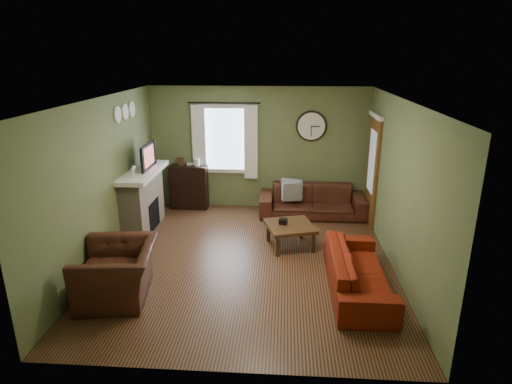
# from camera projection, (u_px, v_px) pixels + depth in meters

# --- Properties ---
(floor) EXTENTS (4.60, 5.20, 0.00)m
(floor) POSITION_uv_depth(u_px,v_px,m) (248.00, 260.00, 7.03)
(floor) COLOR #50321F
(floor) RESTS_ON ground
(ceiling) EXTENTS (4.60, 5.20, 0.00)m
(ceiling) POSITION_uv_depth(u_px,v_px,m) (247.00, 99.00, 6.22)
(ceiling) COLOR white
(ceiling) RESTS_ON ground
(wall_left) EXTENTS (0.00, 5.20, 2.60)m
(wall_left) POSITION_uv_depth(u_px,v_px,m) (103.00, 182.00, 6.77)
(wall_left) COLOR #606F41
(wall_left) RESTS_ON ground
(wall_right) EXTENTS (0.00, 5.20, 2.60)m
(wall_right) POSITION_uv_depth(u_px,v_px,m) (399.00, 188.00, 6.48)
(wall_right) COLOR #606F41
(wall_right) RESTS_ON ground
(wall_back) EXTENTS (4.60, 0.00, 2.60)m
(wall_back) POSITION_uv_depth(u_px,v_px,m) (258.00, 149.00, 9.09)
(wall_back) COLOR #606F41
(wall_back) RESTS_ON ground
(wall_front) EXTENTS (4.60, 0.00, 2.60)m
(wall_front) POSITION_uv_depth(u_px,v_px,m) (225.00, 263.00, 4.16)
(wall_front) COLOR #606F41
(wall_front) RESTS_ON ground
(fireplace) EXTENTS (0.40, 1.40, 1.10)m
(fireplace) POSITION_uv_depth(u_px,v_px,m) (143.00, 202.00, 8.09)
(fireplace) COLOR tan
(fireplace) RESTS_ON floor
(firebox) EXTENTS (0.04, 0.60, 0.55)m
(firebox) POSITION_uv_depth(u_px,v_px,m) (154.00, 215.00, 8.15)
(firebox) COLOR black
(firebox) RESTS_ON fireplace
(mantel) EXTENTS (0.58, 1.60, 0.08)m
(mantel) POSITION_uv_depth(u_px,v_px,m) (142.00, 172.00, 7.90)
(mantel) COLOR white
(mantel) RESTS_ON fireplace
(tv) EXTENTS (0.08, 0.60, 0.35)m
(tv) POSITION_uv_depth(u_px,v_px,m) (145.00, 159.00, 7.97)
(tv) COLOR black
(tv) RESTS_ON mantel
(tv_screen) EXTENTS (0.02, 0.62, 0.36)m
(tv_screen) POSITION_uv_depth(u_px,v_px,m) (148.00, 156.00, 7.95)
(tv_screen) COLOR #994C3F
(tv_screen) RESTS_ON mantel
(medallion_left) EXTENTS (0.28, 0.28, 0.03)m
(medallion_left) POSITION_uv_depth(u_px,v_px,m) (118.00, 114.00, 7.24)
(medallion_left) COLOR white
(medallion_left) RESTS_ON wall_left
(medallion_mid) EXTENTS (0.28, 0.28, 0.03)m
(medallion_mid) POSITION_uv_depth(u_px,v_px,m) (125.00, 112.00, 7.57)
(medallion_mid) COLOR white
(medallion_mid) RESTS_ON wall_left
(medallion_right) EXTENTS (0.28, 0.28, 0.03)m
(medallion_right) POSITION_uv_depth(u_px,v_px,m) (132.00, 109.00, 7.90)
(medallion_right) COLOR white
(medallion_right) RESTS_ON wall_left
(window_pane) EXTENTS (1.00, 0.02, 1.30)m
(window_pane) POSITION_uv_depth(u_px,v_px,m) (225.00, 139.00, 9.06)
(window_pane) COLOR silver
(window_pane) RESTS_ON wall_back
(curtain_rod) EXTENTS (0.03, 0.03, 1.50)m
(curtain_rod) POSITION_uv_depth(u_px,v_px,m) (224.00, 103.00, 8.72)
(curtain_rod) COLOR black
(curtain_rod) RESTS_ON wall_back
(curtain_left) EXTENTS (0.28, 0.04, 1.55)m
(curtain_left) POSITION_uv_depth(u_px,v_px,m) (199.00, 142.00, 9.01)
(curtain_left) COLOR white
(curtain_left) RESTS_ON wall_back
(curtain_right) EXTENTS (0.28, 0.04, 1.55)m
(curtain_right) POSITION_uv_depth(u_px,v_px,m) (251.00, 143.00, 8.94)
(curtain_right) COLOR white
(curtain_right) RESTS_ON wall_back
(wall_clock) EXTENTS (0.64, 0.06, 0.64)m
(wall_clock) POSITION_uv_depth(u_px,v_px,m) (311.00, 126.00, 8.82)
(wall_clock) COLOR white
(wall_clock) RESTS_ON wall_back
(door) EXTENTS (0.05, 0.90, 2.10)m
(door) POSITION_uv_depth(u_px,v_px,m) (372.00, 171.00, 8.31)
(door) COLOR brown
(door) RESTS_ON floor
(bookshelf) EXTENTS (0.80, 0.34, 0.95)m
(bookshelf) POSITION_uv_depth(u_px,v_px,m) (189.00, 187.00, 9.27)
(bookshelf) COLOR black
(bookshelf) RESTS_ON floor
(book) EXTENTS (0.24, 0.28, 0.02)m
(book) POSITION_uv_depth(u_px,v_px,m) (187.00, 164.00, 9.21)
(book) COLOR #472C18
(book) RESTS_ON bookshelf
(sofa_brown) EXTENTS (2.16, 0.85, 0.63)m
(sofa_brown) POSITION_uv_depth(u_px,v_px,m) (312.00, 201.00, 8.87)
(sofa_brown) COLOR #3C1B12
(sofa_brown) RESTS_ON floor
(pillow_left) EXTENTS (0.45, 0.27, 0.43)m
(pillow_left) POSITION_uv_depth(u_px,v_px,m) (292.00, 189.00, 8.85)
(pillow_left) COLOR gray
(pillow_left) RESTS_ON sofa_brown
(pillow_right) EXTENTS (0.42, 0.20, 0.40)m
(pillow_right) POSITION_uv_depth(u_px,v_px,m) (292.00, 191.00, 8.74)
(pillow_right) COLOR gray
(pillow_right) RESTS_ON sofa_brown
(sofa_red) EXTENTS (0.79, 2.01, 0.59)m
(sofa_red) POSITION_uv_depth(u_px,v_px,m) (358.00, 271.00, 6.08)
(sofa_red) COLOR maroon
(sofa_red) RESTS_ON floor
(armchair) EXTENTS (1.16, 1.28, 0.75)m
(armchair) POSITION_uv_depth(u_px,v_px,m) (118.00, 272.00, 5.88)
(armchair) COLOR #3C1B12
(armchair) RESTS_ON floor
(coffee_table) EXTENTS (0.97, 0.97, 0.42)m
(coffee_table) POSITION_uv_depth(u_px,v_px,m) (290.00, 236.00, 7.46)
(coffee_table) COLOR #472C18
(coffee_table) RESTS_ON floor
(tissue_box) EXTENTS (0.16, 0.16, 0.10)m
(tissue_box) POSITION_uv_depth(u_px,v_px,m) (283.00, 225.00, 7.43)
(tissue_box) COLOR black
(tissue_box) RESTS_ON coffee_table
(wine_glass_a) EXTENTS (0.06, 0.06, 0.18)m
(wine_glass_a) POSITION_uv_depth(u_px,v_px,m) (133.00, 173.00, 7.37)
(wine_glass_a) COLOR white
(wine_glass_a) RESTS_ON mantel
(wine_glass_b) EXTENTS (0.07, 0.07, 0.20)m
(wine_glass_b) POSITION_uv_depth(u_px,v_px,m) (134.00, 171.00, 7.43)
(wine_glass_b) COLOR white
(wine_glass_b) RESTS_ON mantel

